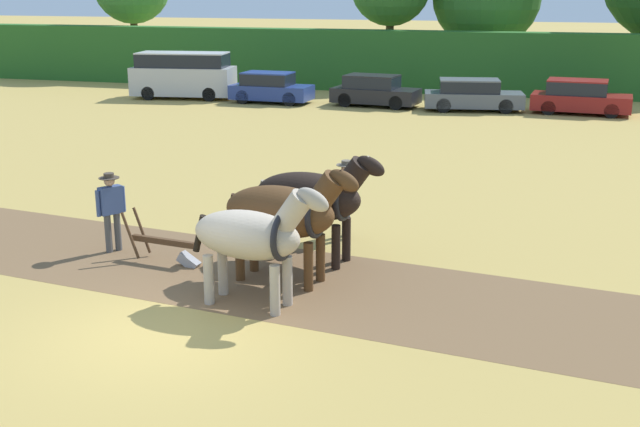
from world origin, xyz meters
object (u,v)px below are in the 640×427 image
(parked_van, at_px, (183,75))
(farmer_beside_team, at_px, (346,192))
(draft_horse_trail_left, at_px, (313,197))
(farmer_at_plow, at_px, (111,206))
(parked_car_center_right, at_px, (580,97))
(draft_horse_lead_left, at_px, (253,235))
(plow, at_px, (169,248))
(parked_car_left, at_px, (270,88))
(parked_car_center, at_px, (472,95))
(draft_horse_lead_right, at_px, (285,212))
(parked_car_center_left, at_px, (374,91))

(parked_van, bearing_deg, farmer_beside_team, -64.23)
(draft_horse_trail_left, distance_m, farmer_beside_team, 1.76)
(farmer_at_plow, bearing_deg, parked_car_center_right, 98.93)
(draft_horse_lead_left, distance_m, plow, 3.08)
(draft_horse_trail_left, distance_m, parked_car_left, 23.07)
(draft_horse_lead_left, height_order, parked_car_center, draft_horse_lead_left)
(parked_car_center, relative_size, parked_car_center_right, 1.06)
(draft_horse_lead_right, distance_m, farmer_at_plow, 4.15)
(parked_car_center_right, bearing_deg, parked_car_center_left, -174.17)
(parked_car_center_left, bearing_deg, plow, -81.48)
(parked_car_center_right, bearing_deg, farmer_beside_team, -100.71)
(parked_car_center, bearing_deg, parked_car_left, 171.39)
(draft_horse_lead_right, height_order, parked_car_center_right, draft_horse_lead_right)
(plow, relative_size, parked_car_center_right, 0.40)
(draft_horse_trail_left, height_order, parked_car_center_right, draft_horse_trail_left)
(parked_van, xyz_separation_m, parked_car_center, (14.25, -0.14, -0.47))
(parked_car_left, bearing_deg, farmer_beside_team, -64.03)
(draft_horse_trail_left, height_order, parked_car_left, draft_horse_trail_left)
(parked_car_center_left, bearing_deg, parked_van, -173.61)
(parked_car_center, bearing_deg, draft_horse_trail_left, -102.33)
(draft_horse_trail_left, relative_size, plow, 1.70)
(farmer_beside_team, xyz_separation_m, parked_car_center_right, (5.34, 20.30, -0.33))
(parked_car_center_left, bearing_deg, parked_car_center_right, 8.31)
(draft_horse_trail_left, relative_size, parked_car_center_left, 0.70)
(farmer_at_plow, bearing_deg, parked_car_center_left, 120.67)
(draft_horse_lead_left, bearing_deg, parked_car_center_right, 83.39)
(draft_horse_lead_right, height_order, parked_car_center_left, draft_horse_lead_right)
(draft_horse_lead_right, distance_m, parked_van, 26.50)
(draft_horse_trail_left, distance_m, parked_car_center, 21.63)
(parked_car_left, bearing_deg, parked_car_center_left, 5.31)
(farmer_beside_team, bearing_deg, parked_car_center_right, 50.11)
(parked_van, bearing_deg, farmer_at_plow, -76.25)
(draft_horse_trail_left, xyz_separation_m, parked_van, (-13.28, 21.74, -0.20))
(parked_car_center, bearing_deg, farmer_beside_team, -101.80)
(farmer_beside_team, bearing_deg, parked_car_center_left, 75.62)
(draft_horse_lead_right, xyz_separation_m, parked_van, (-13.12, 23.03, -0.22))
(parked_car_left, bearing_deg, farmer_at_plow, -77.04)
(draft_horse_lead_left, bearing_deg, farmer_at_plow, 160.28)
(parked_van, height_order, parked_car_center_right, parked_van)
(draft_horse_lead_left, bearing_deg, plow, 153.67)
(draft_horse_lead_right, bearing_deg, parked_car_left, 117.24)
(parked_car_left, height_order, parked_car_center_right, parked_car_center_right)
(plow, bearing_deg, parked_car_center, 87.53)
(draft_horse_lead_left, height_order, plow, draft_horse_lead_left)
(farmer_beside_team, height_order, parked_van, parked_van)
(draft_horse_lead_right, relative_size, plow, 1.66)
(parked_van, relative_size, parked_car_center_right, 1.21)
(farmer_at_plow, bearing_deg, parked_car_left, 133.59)
(parked_van, distance_m, parked_car_center_right, 18.89)
(farmer_beside_team, bearing_deg, parked_car_center, 62.79)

